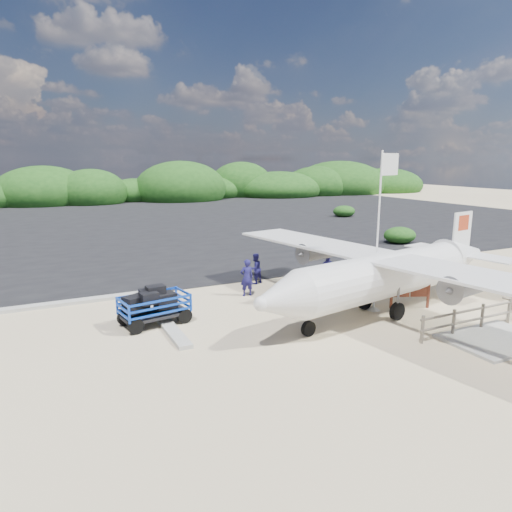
{
  "coord_description": "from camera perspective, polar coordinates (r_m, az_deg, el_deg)",
  "views": [
    {
      "loc": [
        -8.63,
        -15.81,
        6.25
      ],
      "look_at": [
        0.57,
        3.12,
        1.76
      ],
      "focal_mm": 32.0,
      "sensor_mm": 36.0,
      "label": 1
    }
  ],
  "objects": [
    {
      "name": "ground",
      "position": [
        19.07,
        2.58,
        -7.1
      ],
      "size": [
        160.0,
        160.0,
        0.0
      ],
      "primitive_type": "plane",
      "color": "beige"
    },
    {
      "name": "crew_c",
      "position": [
        22.88,
        8.96,
        -1.81
      ],
      "size": [
        1.05,
        0.65,
        1.66
      ],
      "primitive_type": "imported",
      "rotation": [
        0.0,
        0.0,
        2.87
      ],
      "color": "navy",
      "rests_on": "ground"
    },
    {
      "name": "baggage_cart",
      "position": [
        18.22,
        -12.47,
        -8.32
      ],
      "size": [
        2.98,
        2.01,
        1.38
      ],
      "primitive_type": null,
      "rotation": [
        0.0,
        0.0,
        0.17
      ],
      "color": "blue",
      "rests_on": "ground"
    },
    {
      "name": "vegetation_band",
      "position": [
        71.61,
        -19.02,
        6.39
      ],
      "size": [
        124.0,
        8.0,
        4.4
      ],
      "primitive_type": null,
      "color": "#B2B2B2",
      "rests_on": "ground"
    },
    {
      "name": "crew_a",
      "position": [
        21.13,
        -1.17,
        -2.71
      ],
      "size": [
        0.66,
        0.46,
        1.74
      ],
      "primitive_type": "imported",
      "rotation": [
        0.0,
        0.0,
        3.07
      ],
      "color": "navy",
      "rests_on": "ground"
    },
    {
      "name": "crew_b",
      "position": [
        23.18,
        -0.11,
        -1.58
      ],
      "size": [
        0.93,
        0.83,
        1.58
      ],
      "primitive_type": "imported",
      "rotation": [
        0.0,
        0.0,
        3.51
      ],
      "color": "navy",
      "rests_on": "ground"
    },
    {
      "name": "flagpole",
      "position": [
        20.01,
        14.47,
        -6.55
      ],
      "size": [
        1.42,
        0.94,
        6.58
      ],
      "primitive_type": null,
      "rotation": [
        0.0,
        0.0,
        0.32
      ],
      "color": "white",
      "rests_on": "ground"
    },
    {
      "name": "fence",
      "position": [
        19.24,
        26.29,
        -8.21
      ],
      "size": [
        6.4,
        2.0,
        1.1
      ],
      "primitive_type": null,
      "color": "#B2B2B2",
      "rests_on": "ground"
    },
    {
      "name": "walkway_pad",
      "position": [
        18.31,
        27.79,
        -9.37
      ],
      "size": [
        3.5,
        2.5,
        0.1
      ],
      "primitive_type": null,
      "color": "#B2B2B2",
      "rests_on": "ground"
    },
    {
      "name": "aircraft_large",
      "position": [
        42.16,
        5.51,
        3.46
      ],
      "size": [
        18.88,
        18.88,
        4.87
      ],
      "primitive_type": null,
      "rotation": [
        0.0,
        0.0,
        3.32
      ],
      "color": "#B2B2B2",
      "rests_on": "ground"
    },
    {
      "name": "lagoon",
      "position": [
        18.41,
        -25.75,
        -9.05
      ],
      "size": [
        9.0,
        7.0,
        0.4
      ],
      "primitive_type": null,
      "color": "#B2B2B2",
      "rests_on": "ground"
    },
    {
      "name": "asphalt_apron",
      "position": [
        47.04,
        -15.15,
        3.99
      ],
      "size": [
        90.0,
        50.0,
        0.04
      ],
      "primitive_type": null,
      "color": "#B2B2B2",
      "rests_on": "ground"
    },
    {
      "name": "signboard",
      "position": [
        20.69,
        18.58,
        -6.19
      ],
      "size": [
        1.73,
        0.86,
        1.49
      ],
      "primitive_type": null,
      "rotation": [
        0.0,
        0.0,
        -0.4
      ],
      "color": "#612C1B",
      "rests_on": "ground"
    }
  ]
}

